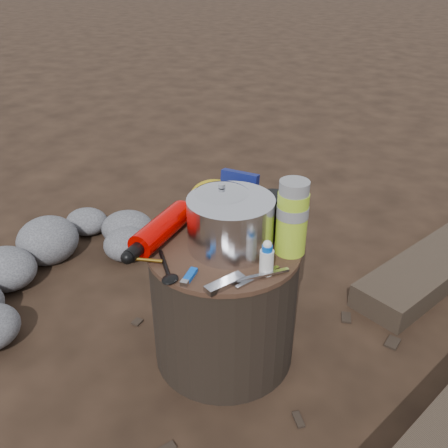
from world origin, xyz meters
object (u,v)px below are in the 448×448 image
at_px(stump, 224,303).
at_px(camping_pot, 222,213).
at_px(thermos, 292,218).
at_px(fuel_bottle, 161,229).
at_px(travel_mug, 272,216).

xyz_separation_m(stump, camping_pot, (-0.03, 0.04, 0.29)).
relative_size(stump, thermos, 2.06).
relative_size(camping_pot, fuel_bottle, 0.54).
xyz_separation_m(fuel_bottle, thermos, (0.36, 0.11, 0.07)).
height_order(stump, travel_mug, travel_mug).
distance_m(stump, travel_mug, 0.31).
bearing_deg(camping_pot, fuel_bottle, -150.20).
bearing_deg(thermos, camping_pot, -174.77).
relative_size(fuel_bottle, thermos, 1.43).
xyz_separation_m(stump, thermos, (0.18, 0.06, 0.31)).
xyz_separation_m(fuel_bottle, travel_mug, (0.28, 0.17, 0.03)).
distance_m(thermos, travel_mug, 0.11).
relative_size(thermos, travel_mug, 1.65).
bearing_deg(travel_mug, thermos, -37.94).
height_order(stump, camping_pot, camping_pot).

